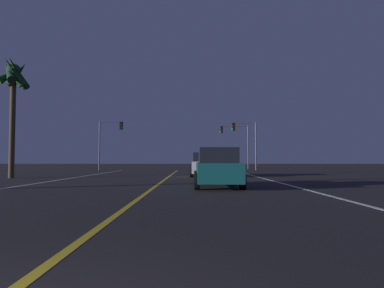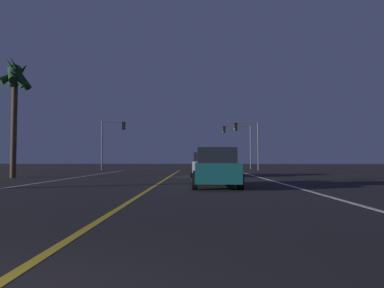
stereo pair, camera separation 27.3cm
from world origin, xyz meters
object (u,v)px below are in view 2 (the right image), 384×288
object	(u,v)px
car_ahead_far	(205,165)
car_lead_same_lane	(216,168)
traffic_light_near_right	(247,135)
palm_tree_left_mid	(15,82)
traffic_light_near_left	(113,134)
traffic_light_far_right	(237,137)

from	to	relation	value
car_ahead_far	car_lead_same_lane	xyz separation A→B (m)	(0.23, -9.88, 0.00)
traffic_light_near_right	palm_tree_left_mid	world-z (taller)	palm_tree_left_mid
car_ahead_far	car_lead_same_lane	size ratio (longest dim) A/B	1.00
car_ahead_far	traffic_light_near_left	world-z (taller)	traffic_light_near_left
car_ahead_far	traffic_light_near_left	size ratio (longest dim) A/B	0.77
traffic_light_near_right	traffic_light_near_left	xyz separation A→B (m)	(-15.16, -0.00, 0.08)
palm_tree_left_mid	traffic_light_far_right	bearing A→B (deg)	52.13
traffic_light_far_right	traffic_light_near_left	bearing A→B (deg)	20.49
traffic_light_near_right	traffic_light_far_right	distance (m)	5.52
car_ahead_far	traffic_light_far_right	bearing A→B (deg)	-13.12
traffic_light_near_right	palm_tree_left_mid	distance (m)	24.40
traffic_light_near_right	traffic_light_near_left	world-z (taller)	traffic_light_near_left
traffic_light_near_right	car_ahead_far	bearing A→B (deg)	70.53
car_lead_same_lane	car_ahead_far	bearing A→B (deg)	1.33
traffic_light_near_left	traffic_light_far_right	xyz separation A→B (m)	(14.72, 5.50, 0.07)
car_lead_same_lane	traffic_light_far_right	world-z (taller)	traffic_light_far_right
traffic_light_near_right	traffic_light_near_left	size ratio (longest dim) A/B	0.98
car_ahead_far	traffic_light_far_right	size ratio (longest dim) A/B	0.77
traffic_light_near_left	traffic_light_far_right	bearing A→B (deg)	20.49
palm_tree_left_mid	car_lead_same_lane	bearing A→B (deg)	-30.28
traffic_light_near_right	traffic_light_far_right	world-z (taller)	traffic_light_far_right
car_ahead_far	traffic_light_far_right	xyz separation A→B (m)	(4.61, 19.78, 3.35)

